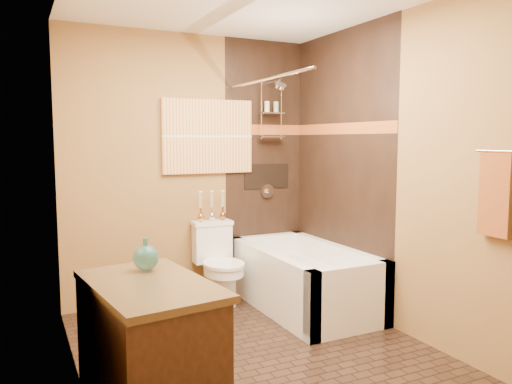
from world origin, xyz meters
TOP-DOWN VIEW (x-y plane):
  - floor at (0.00, 0.00)m, footprint 3.00×3.00m
  - wall_left at (-1.20, 0.00)m, footprint 0.02×3.00m
  - wall_right at (1.20, 0.00)m, footprint 0.02×3.00m
  - wall_back at (0.00, 1.50)m, footprint 2.40×0.02m
  - wall_front at (0.00, -1.50)m, footprint 2.40×0.02m
  - alcove_tile_back at (0.78, 1.49)m, footprint 0.85×0.01m
  - alcove_tile_right at (1.19, 0.75)m, footprint 0.01×1.50m
  - mosaic_band_back at (0.78, 1.48)m, footprint 0.85×0.01m
  - mosaic_band_right at (1.18, 0.75)m, footprint 0.01×1.50m
  - alcove_niche at (0.80, 1.48)m, footprint 0.50×0.01m
  - shower_fixtures at (0.80, 1.38)m, footprint 0.24×0.33m
  - curtain_rod at (0.40, 0.75)m, footprint 0.03×1.55m
  - towel_rust at (1.16, -0.92)m, footprint 0.05×0.22m
  - sunset_painting at (0.17, 1.48)m, footprint 0.90×0.04m
  - vanity_mirror at (-1.19, -0.54)m, footprint 0.01×1.00m
  - bathtub at (0.80, 0.75)m, footprint 0.80×1.50m
  - toilet at (0.17, 1.22)m, footprint 0.39×0.57m
  - vanity at (-0.92, -0.54)m, footprint 0.66×0.96m
  - teal_bottle at (-0.87, -0.30)m, footprint 0.18×0.18m
  - bud_vases at (0.17, 1.39)m, footprint 0.28×0.06m

SIDE VIEW (x-z plane):
  - floor at x=0.00m, z-range 0.00..0.00m
  - bathtub at x=0.80m, z-range -0.05..0.50m
  - toilet at x=0.17m, z-range 0.00..0.75m
  - vanity at x=-0.92m, z-range 0.00..0.79m
  - teal_bottle at x=-0.87m, z-range 0.77..1.00m
  - bud_vases at x=0.17m, z-range 0.76..1.04m
  - alcove_niche at x=0.80m, z-range 1.02..1.27m
  - towel_rust at x=1.16m, z-range 0.92..1.44m
  - wall_left at x=-1.20m, z-range 0.00..2.50m
  - wall_right at x=1.20m, z-range 0.00..2.50m
  - wall_back at x=0.00m, z-range 0.00..2.50m
  - wall_front at x=0.00m, z-range 0.00..2.50m
  - alcove_tile_back at x=0.78m, z-range 0.00..2.50m
  - alcove_tile_right at x=1.19m, z-range 0.00..2.50m
  - vanity_mirror at x=-1.19m, z-range 1.05..1.95m
  - sunset_painting at x=0.17m, z-range 1.20..1.90m
  - mosaic_band_back at x=0.78m, z-range 1.57..1.67m
  - mosaic_band_right at x=1.18m, z-range 1.57..1.67m
  - shower_fixtures at x=0.80m, z-range 1.08..2.25m
  - curtain_rod at x=0.40m, z-range 2.01..2.03m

